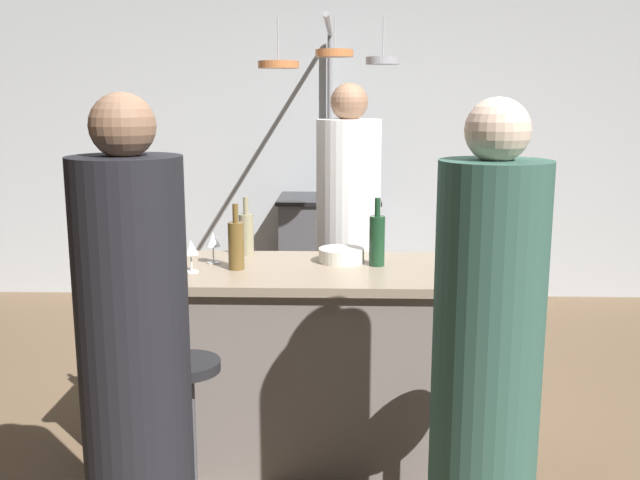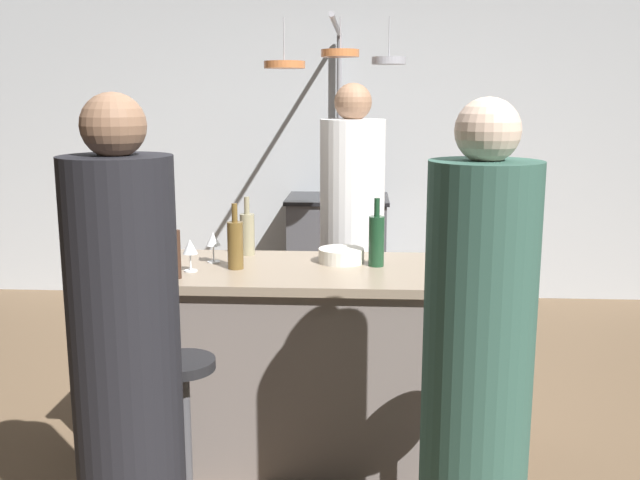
% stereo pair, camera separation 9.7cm
% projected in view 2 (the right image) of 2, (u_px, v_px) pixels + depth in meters
% --- Properties ---
extents(ground_plane, '(9.00, 9.00, 0.00)m').
position_uv_depth(ground_plane, '(318.00, 450.00, 3.47)').
color(ground_plane, brown).
extents(back_wall, '(6.40, 0.16, 2.60)m').
position_uv_depth(back_wall, '(340.00, 142.00, 6.01)').
color(back_wall, '#B2B7BC').
rests_on(back_wall, ground_plane).
extents(kitchen_island, '(1.80, 0.72, 0.90)m').
position_uv_depth(kitchen_island, '(318.00, 361.00, 3.38)').
color(kitchen_island, slate).
rests_on(kitchen_island, ground_plane).
extents(stove_range, '(0.80, 0.64, 0.89)m').
position_uv_depth(stove_range, '(337.00, 252.00, 5.78)').
color(stove_range, '#47474C').
rests_on(stove_range, ground_plane).
extents(chef, '(0.37, 0.37, 1.74)m').
position_uv_depth(chef, '(352.00, 248.00, 4.18)').
color(chef, white).
rests_on(chef, ground_plane).
extents(bar_stool_left, '(0.28, 0.28, 0.68)m').
position_uv_depth(bar_stool_left, '(184.00, 433.00, 2.82)').
color(bar_stool_left, '#4C4C51').
rests_on(bar_stool_left, ground_plane).
extents(guest_left, '(0.36, 0.36, 1.68)m').
position_uv_depth(guest_left, '(127.00, 373.00, 2.36)').
color(guest_left, black).
rests_on(guest_left, ground_plane).
extents(bar_stool_right, '(0.28, 0.28, 0.68)m').
position_uv_depth(bar_stool_right, '(461.00, 441.00, 2.76)').
color(bar_stool_right, '#4C4C51').
rests_on(bar_stool_right, ground_plane).
extents(guest_right, '(0.35, 0.35, 1.67)m').
position_uv_depth(guest_right, '(477.00, 379.00, 2.33)').
color(guest_right, '#33594C').
rests_on(guest_right, ground_plane).
extents(overhead_pot_rack, '(0.89, 1.48, 2.17)m').
position_uv_depth(overhead_pot_rack, '(334.00, 95.00, 4.98)').
color(overhead_pot_rack, gray).
rests_on(overhead_pot_rack, ground_plane).
extents(pepper_mill, '(0.05, 0.05, 0.21)m').
position_uv_depth(pepper_mill, '(175.00, 254.00, 3.09)').
color(pepper_mill, '#382319').
rests_on(pepper_mill, kitchen_island).
extents(wine_bottle_green, '(0.07, 0.07, 0.32)m').
position_uv_depth(wine_bottle_green, '(376.00, 240.00, 3.31)').
color(wine_bottle_green, '#193D23').
rests_on(wine_bottle_green, kitchen_island).
extents(wine_bottle_white, '(0.07, 0.07, 0.29)m').
position_uv_depth(wine_bottle_white, '(247.00, 233.00, 3.55)').
color(wine_bottle_white, gray).
rests_on(wine_bottle_white, kitchen_island).
extents(wine_bottle_amber, '(0.07, 0.07, 0.30)m').
position_uv_depth(wine_bottle_amber, '(235.00, 244.00, 3.26)').
color(wine_bottle_amber, brown).
rests_on(wine_bottle_amber, kitchen_island).
extents(wine_bottle_dark, '(0.07, 0.07, 0.30)m').
position_uv_depth(wine_bottle_dark, '(481.00, 236.00, 3.47)').
color(wine_bottle_dark, black).
rests_on(wine_bottle_dark, kitchen_island).
extents(wine_bottle_rose, '(0.07, 0.07, 0.32)m').
position_uv_depth(wine_bottle_rose, '(151.00, 237.00, 3.35)').
color(wine_bottle_rose, '#B78C8E').
rests_on(wine_bottle_rose, kitchen_island).
extents(wine_glass_by_chef, '(0.07, 0.07, 0.15)m').
position_uv_depth(wine_glass_by_chef, '(213.00, 241.00, 3.38)').
color(wine_glass_by_chef, silver).
rests_on(wine_glass_by_chef, kitchen_island).
extents(wine_glass_near_right_guest, '(0.07, 0.07, 0.15)m').
position_uv_depth(wine_glass_near_right_guest, '(190.00, 248.00, 3.21)').
color(wine_glass_near_right_guest, silver).
rests_on(wine_glass_near_right_guest, kitchen_island).
extents(mixing_bowl_ceramic, '(0.21, 0.21, 0.07)m').
position_uv_depth(mixing_bowl_ceramic, '(341.00, 255.00, 3.40)').
color(mixing_bowl_ceramic, silver).
rests_on(mixing_bowl_ceramic, kitchen_island).
extents(mixing_bowl_steel, '(0.18, 0.18, 0.07)m').
position_uv_depth(mixing_bowl_steel, '(468.00, 258.00, 3.34)').
color(mixing_bowl_steel, '#B7B7BC').
rests_on(mixing_bowl_steel, kitchen_island).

